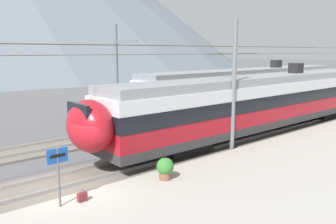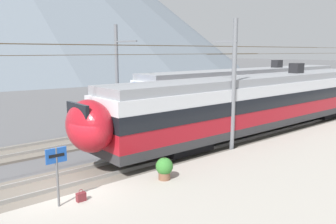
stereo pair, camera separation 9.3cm
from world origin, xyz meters
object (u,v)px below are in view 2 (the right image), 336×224
(handbag_near_sign, at_px, (81,197))
(potted_plant_platform_edge, at_px, (164,167))
(platform_sign, at_px, (57,164))
(catenary_mast_mid, at_px, (232,83))
(catenary_mast_far_side, at_px, (118,73))
(train_near_platform, at_px, (260,101))
(train_far_track, at_px, (249,87))

(handbag_near_sign, distance_m, potted_plant_platform_edge, 3.53)
(platform_sign, bearing_deg, catenary_mast_mid, 6.54)
(handbag_near_sign, bearing_deg, catenary_mast_far_side, 51.91)
(catenary_mast_mid, height_order, catenary_mast_far_side, catenary_mast_far_side)
(catenary_mast_far_side, distance_m, potted_plant_platform_edge, 12.02)
(handbag_near_sign, bearing_deg, catenary_mast_mid, 7.75)
(train_near_platform, height_order, platform_sign, train_near_platform)
(potted_plant_platform_edge, bearing_deg, train_near_platform, 15.55)
(train_near_platform, distance_m, catenary_mast_far_side, 9.78)
(catenary_mast_mid, bearing_deg, train_near_platform, 16.78)
(train_near_platform, bearing_deg, platform_sign, -170.26)
(catenary_mast_mid, xyz_separation_m, potted_plant_platform_edge, (-5.90, -1.54, -2.93))
(catenary_mast_far_side, relative_size, handbag_near_sign, 109.42)
(handbag_near_sign, relative_size, potted_plant_platform_edge, 0.48)
(train_far_track, xyz_separation_m, handbag_near_sign, (-20.20, -8.28, -1.75))
(platform_sign, relative_size, handbag_near_sign, 4.62)
(train_near_platform, relative_size, catenary_mast_mid, 0.54)
(potted_plant_platform_edge, bearing_deg, catenary_mast_mid, 14.61)
(train_near_platform, height_order, catenary_mast_mid, catenary_mast_mid)
(catenary_mast_far_side, relative_size, potted_plant_platform_edge, 52.89)
(handbag_near_sign, bearing_deg, potted_plant_platform_edge, -4.22)
(catenary_mast_far_side, bearing_deg, potted_plant_platform_edge, -113.58)
(train_near_platform, height_order, potted_plant_platform_edge, train_near_platform)
(train_near_platform, relative_size, potted_plant_platform_edge, 28.60)
(train_far_track, distance_m, potted_plant_platform_edge, 18.81)
(catenary_mast_mid, xyz_separation_m, platform_sign, (-10.14, -1.16, -1.96))
(platform_sign, bearing_deg, handbag_near_sign, -8.73)
(train_far_track, height_order, potted_plant_platform_edge, train_far_track)
(handbag_near_sign, height_order, potted_plant_platform_edge, potted_plant_platform_edge)
(train_far_track, xyz_separation_m, potted_plant_platform_edge, (-16.70, -8.54, -1.40))
(potted_plant_platform_edge, bearing_deg, catenary_mast_far_side, 66.42)
(train_near_platform, xyz_separation_m, train_far_track, (6.36, 5.66, -0.00))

